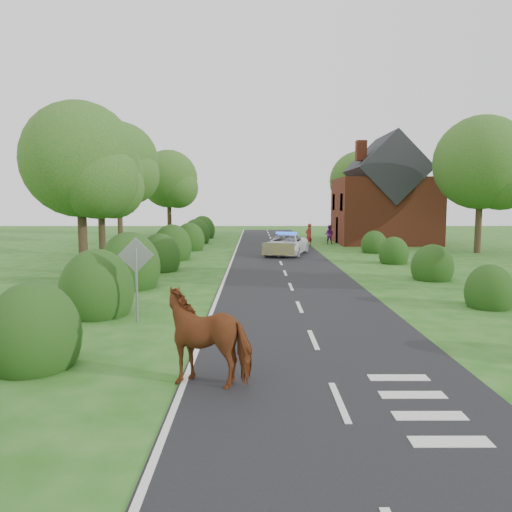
{
  "coord_description": "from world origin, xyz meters",
  "views": [
    {
      "loc": [
        -1.5,
        -12.54,
        3.57
      ],
      "look_at": [
        -1.46,
        8.12,
        1.3
      ],
      "focal_mm": 35.0,
      "sensor_mm": 36.0,
      "label": 1
    }
  ],
  "objects_px": {
    "pedestrian_red": "(309,235)",
    "pedestrian_purple": "(329,234)",
    "cow": "(209,342)",
    "road_sign": "(136,267)",
    "police_van": "(286,245)"
  },
  "relations": [
    {
      "from": "pedestrian_red",
      "to": "pedestrian_purple",
      "type": "xyz_separation_m",
      "value": [
        1.94,
        2.08,
        -0.1
      ]
    },
    {
      "from": "cow",
      "to": "pedestrian_purple",
      "type": "bearing_deg",
      "value": 178.32
    },
    {
      "from": "road_sign",
      "to": "cow",
      "type": "bearing_deg",
      "value": -61.97
    },
    {
      "from": "pedestrian_red",
      "to": "cow",
      "type": "bearing_deg",
      "value": 38.05
    },
    {
      "from": "cow",
      "to": "pedestrian_purple",
      "type": "xyz_separation_m",
      "value": [
        7.16,
        32.05,
        0.02
      ]
    },
    {
      "from": "road_sign",
      "to": "pedestrian_red",
      "type": "distance_m",
      "value": 26.31
    },
    {
      "from": "cow",
      "to": "police_van",
      "type": "height_order",
      "value": "cow"
    },
    {
      "from": "cow",
      "to": "pedestrian_purple",
      "type": "distance_m",
      "value": 32.84
    },
    {
      "from": "pedestrian_red",
      "to": "pedestrian_purple",
      "type": "bearing_deg",
      "value": -174.99
    },
    {
      "from": "cow",
      "to": "police_van",
      "type": "xyz_separation_m",
      "value": [
        3.0,
        23.42,
        -0.08
      ]
    },
    {
      "from": "road_sign",
      "to": "cow",
      "type": "height_order",
      "value": "road_sign"
    },
    {
      "from": "police_van",
      "to": "cow",
      "type": "bearing_deg",
      "value": -82.01
    },
    {
      "from": "road_sign",
      "to": "police_van",
      "type": "distance_m",
      "value": 19.41
    },
    {
      "from": "road_sign",
      "to": "pedestrian_purple",
      "type": "relative_size",
      "value": 1.58
    },
    {
      "from": "police_van",
      "to": "pedestrian_red",
      "type": "bearing_deg",
      "value": 86.61
    }
  ]
}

